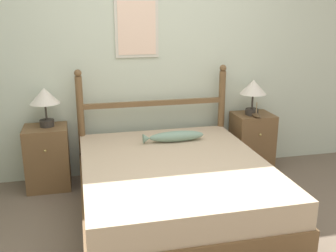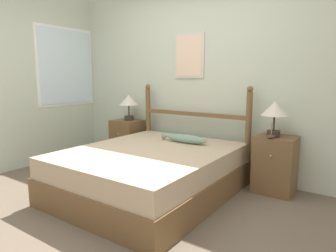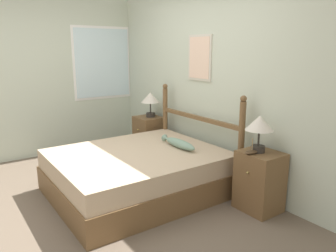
# 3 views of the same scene
# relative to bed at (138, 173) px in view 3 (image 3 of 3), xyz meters

# --- Properties ---
(ground_plane) EXTENTS (16.00, 16.00, 0.00)m
(ground_plane) POSITION_rel_bed_xyz_m (-0.00, -0.64, -0.25)
(ground_plane) COLOR brown
(wall_back) EXTENTS (6.40, 0.08, 2.55)m
(wall_back) POSITION_rel_bed_xyz_m (-0.01, 1.09, 1.03)
(wall_back) COLOR beige
(wall_back) RESTS_ON ground_plane
(wall_left) EXTENTS (0.08, 6.40, 2.55)m
(wall_left) POSITION_rel_bed_xyz_m (-2.13, -0.62, 1.03)
(wall_left) COLOR beige
(wall_left) RESTS_ON ground_plane
(bed) EXTENTS (1.59, 1.91, 0.50)m
(bed) POSITION_rel_bed_xyz_m (0.00, 0.00, 0.00)
(bed) COLOR brown
(bed) RESTS_ON ground_plane
(headboard) EXTENTS (1.59, 0.07, 1.18)m
(headboard) POSITION_rel_bed_xyz_m (-0.00, 0.92, 0.40)
(headboard) COLOR brown
(headboard) RESTS_ON ground_plane
(nightstand_left) EXTENTS (0.42, 0.39, 0.64)m
(nightstand_left) POSITION_rel_bed_xyz_m (-1.11, 0.84, 0.07)
(nightstand_left) COLOR brown
(nightstand_left) RESTS_ON ground_plane
(nightstand_right) EXTENTS (0.42, 0.39, 0.64)m
(nightstand_right) POSITION_rel_bed_xyz_m (1.11, 0.84, 0.07)
(nightstand_right) COLOR brown
(nightstand_right) RESTS_ON ground_plane
(table_lamp_left) EXTENTS (0.29, 0.29, 0.39)m
(table_lamp_left) POSITION_rel_bed_xyz_m (-1.09, 0.86, 0.67)
(table_lamp_left) COLOR #2D2823
(table_lamp_left) RESTS_ON nightstand_left
(table_lamp_right) EXTENTS (0.29, 0.29, 0.39)m
(table_lamp_right) POSITION_rel_bed_xyz_m (1.08, 0.82, 0.67)
(table_lamp_right) COLOR #2D2823
(table_lamp_right) RESTS_ON nightstand_right
(model_boat) EXTENTS (0.08, 0.18, 0.16)m
(model_boat) POSITION_rel_bed_xyz_m (1.08, 0.72, 0.41)
(model_boat) COLOR #4C3823
(model_boat) RESTS_ON nightstand_right
(fish_pillow) EXTENTS (0.61, 0.13, 0.10)m
(fish_pillow) POSITION_rel_bed_xyz_m (0.13, 0.51, 0.31)
(fish_pillow) COLOR gray
(fish_pillow) RESTS_ON bed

